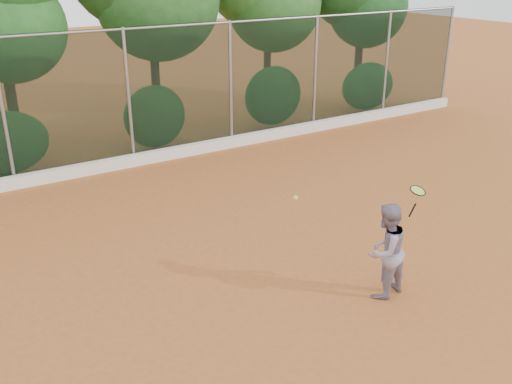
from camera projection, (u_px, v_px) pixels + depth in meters
ground at (288, 279)px, 9.69m from camera, size 80.00×80.00×0.00m
concrete_curb at (136, 160)px, 14.94m from camera, size 24.00×0.20×0.30m
tennis_player at (385, 251)px, 8.95m from camera, size 0.86×0.72×1.58m
chainlink_fence at (128, 94)px, 14.43m from camera, size 24.09×0.09×3.50m
tennis_racket at (417, 193)px, 8.67m from camera, size 0.29×0.28×0.53m
tennis_ball_in_flight at (295, 198)px, 8.26m from camera, size 0.07×0.07×0.07m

